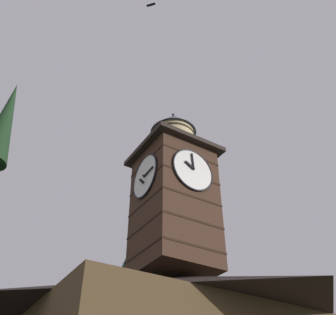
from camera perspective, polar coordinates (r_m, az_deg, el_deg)
The scene contains 3 objects.
clock_tower at distance 19.88m, azimuth 0.87°, elevation -5.06°, with size 4.03×4.03×9.80m.
moon at distance 47.38m, azimuth -6.43°, elevation -20.72°, with size 2.17×2.17×2.17m.
flying_bird_high at distance 24.22m, azimuth -2.52°, elevation 21.47°, with size 0.44×0.48×0.10m.
Camera 1 is at (8.27, 12.87, 1.55)m, focal length 41.57 mm.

